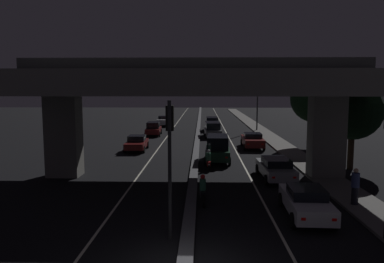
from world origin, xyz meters
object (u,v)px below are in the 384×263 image
Objects in this scene: motorcycle_red_filtering_mid at (209,161)px; traffic_light_left_of_median at (170,146)px; motorcycle_black_filtering_near at (203,191)px; car_dark_red_lead_oncoming at (137,143)px; car_dark_red_second_oncoming at (154,128)px; car_grey_sixth at (212,124)px; car_white_third_oncoming at (164,121)px; car_silver_second at (275,168)px; car_white_lead at (306,201)px; car_dark_red_fourth at (252,140)px; pedestrian_on_sidewalk at (355,186)px; street_lamp at (254,95)px; car_dark_green_third at (218,148)px; car_grey_fifth at (213,129)px.

traffic_light_left_of_median is at bearing 170.03° from motorcycle_red_filtering_mid.
traffic_light_left_of_median is 5.52m from motorcycle_black_filtering_near.
car_dark_red_lead_oncoming is 0.97× the size of car_dark_red_second_oncoming.
car_white_third_oncoming is at bearing 50.54° from car_grey_sixth.
car_silver_second is at bearing 16.95° from car_white_third_oncoming.
car_dark_red_fourth is (0.21, 19.58, 0.03)m from car_white_lead.
motorcycle_red_filtering_mid is 10.73m from pedestrian_on_sidewalk.
traffic_light_left_of_median is 11.60m from car_silver_second.
traffic_light_left_of_median is 1.14× the size of car_silver_second.
street_lamp reaches higher than car_dark_red_second_oncoming.
car_dark_red_second_oncoming is 27.71m from motorcycle_black_filtering_near.
car_white_lead is 19.58m from car_dark_red_fourth.
car_grey_sixth reaches higher than car_white_third_oncoming.
motorcycle_black_filtering_near is at bearing 177.82° from car_grey_sixth.
traffic_light_left_of_median is at bearing 172.82° from car_dark_green_third.
street_lamp reaches higher than motorcycle_red_filtering_mid.
car_dark_red_lead_oncoming is 17.04m from motorcycle_black_filtering_near.
street_lamp is 4.54× the size of pedestrian_on_sidewalk.
car_dark_red_fourth is 23.48m from car_white_third_oncoming.
car_grey_fifth is (2.44, 30.20, -2.69)m from traffic_light_left_of_median.
car_silver_second is at bearing 43.71° from car_dark_red_lead_oncoming.
car_white_third_oncoming is (0.25, 22.65, 0.08)m from car_dark_red_lead_oncoming.
traffic_light_left_of_median reaches higher than car_silver_second.
street_lamp is at bearing 110.07° from car_dark_red_second_oncoming.
car_dark_red_second_oncoming is 2.48× the size of pedestrian_on_sidewalk.
car_silver_second is 4.96m from motorcycle_red_filtering_mid.
street_lamp reaches higher than car_grey_sixth.
car_dark_red_second_oncoming reaches higher than car_dark_red_fourth.
car_dark_green_third is at bearing 179.76° from car_grey_sixth.
traffic_light_left_of_median is 1.22× the size of car_grey_sixth.
car_white_lead is 7.05m from car_silver_second.
traffic_light_left_of_median is 37.77m from street_lamp.
car_white_lead is at bearing -117.05° from motorcycle_black_filtering_near.
traffic_light_left_of_median is 2.75× the size of motorcycle_black_filtering_near.
street_lamp is 1.87× the size of car_grey_sixth.
motorcycle_red_filtering_mid is (-4.20, 9.67, -0.11)m from car_white_lead.
car_dark_red_second_oncoming is at bearing 178.25° from car_dark_red_lead_oncoming.
car_grey_fifth is 2.63× the size of pedestrian_on_sidewalk.
pedestrian_on_sidewalk is at bearing 18.37° from car_white_third_oncoming.
car_dark_red_fourth is 15.36m from car_grey_sixth.
car_grey_fifth reaches higher than motorcycle_red_filtering_mid.
car_white_lead reaches higher than car_dark_red_lead_oncoming.
car_grey_fifth reaches higher than car_white_third_oncoming.
street_lamp is 27.68m from car_silver_second.
street_lamp is at bearing -43.69° from car_grey_fifth.
traffic_light_left_of_median is 1.19× the size of car_white_lead.
car_grey_sixth is at bearing 154.80° from car_dark_red_lead_oncoming.
car_white_lead is 20.82m from car_dark_red_lead_oncoming.
car_dark_green_third is at bearing 53.97° from car_dark_red_lead_oncoming.
car_dark_red_second_oncoming is at bearing 16.24° from motorcycle_red_filtering_mid.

